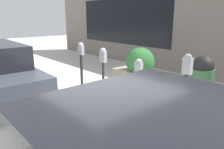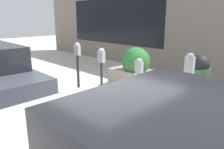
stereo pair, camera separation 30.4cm
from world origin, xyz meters
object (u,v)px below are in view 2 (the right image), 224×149
Objects in this scene: parking_meter_fourth at (78,58)px; planter_box at (136,71)px; parking_meter_nearest at (188,86)px; trash_bin at (198,78)px; parking_meter_second at (139,76)px; parking_meter_middle at (101,63)px.

planter_box is (-0.81, -1.52, -0.48)m from parking_meter_fourth.
parking_meter_nearest is at bearing 147.84° from planter_box.
planter_box reaches higher than trash_bin.
parking_meter_second is 2.11m from parking_meter_fourth.
parking_meter_nearest is at bearing 108.30° from trash_bin.
parking_meter_middle is at bearing 96.56° from planter_box.
planter_box is 1.81m from trash_bin.
parking_meter_fourth is at bearing 61.82° from planter_box.
parking_meter_fourth is 1.79m from planter_box.
planter_box is (2.37, -1.49, -0.41)m from parking_meter_nearest.
parking_meter_nearest reaches higher than trash_bin.
trash_bin is (-0.50, -1.74, -0.29)m from parking_meter_second.
parking_meter_middle is 0.89× the size of planter_box.
planter_box is at bearing -49.17° from parking_meter_second.
parking_meter_middle is 0.97× the size of parking_meter_fourth.
parking_meter_nearest is 1.18× the size of parking_meter_second.
parking_meter_fourth is at bearing 0.71° from parking_meter_second.
trash_bin is (-2.61, -1.76, -0.40)m from parking_meter_fourth.
parking_meter_second is at bearing -179.29° from parking_meter_fourth.
trash_bin is at bearing -106.21° from parking_meter_second.
parking_meter_middle reaches higher than planter_box.
parking_meter_second is at bearing 130.83° from planter_box.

